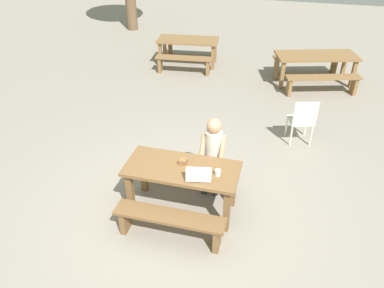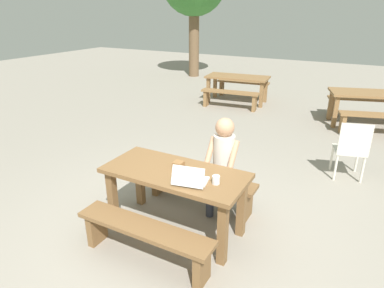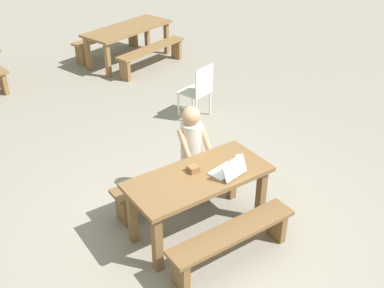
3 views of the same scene
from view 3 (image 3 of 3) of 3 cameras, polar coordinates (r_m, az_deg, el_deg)
ground_plane at (r=5.64m, az=0.76°, el=-10.32°), size 30.00×30.00×0.00m
picnic_table_front at (r=5.24m, az=0.81°, el=-5.03°), size 1.62×0.74×0.78m
bench_near at (r=5.06m, az=4.93°, el=-11.38°), size 1.51×0.30×0.43m
bench_far at (r=5.85m, az=-2.74°, el=-4.66°), size 1.51×0.30×0.43m
laptop at (r=5.17m, az=4.47°, el=-3.16°), size 0.39×0.34×0.21m
small_pouch at (r=5.20m, az=0.14°, el=-3.05°), size 0.11×0.11×0.07m
coffee_mug at (r=5.37m, az=5.72°, el=-1.86°), size 0.08×0.08×0.09m
person_seated at (r=5.74m, az=0.12°, el=-0.40°), size 0.37×0.39×1.27m
plastic_chair at (r=7.82m, az=0.78°, el=6.56°), size 0.54×0.54×0.93m
picnic_table_mid at (r=10.32m, az=-7.81°, el=13.31°), size 2.12×1.34×0.76m
bench_mid_south at (r=9.96m, az=-4.92°, el=11.02°), size 1.79×0.80×0.47m
bench_mid_north at (r=10.88m, az=-10.25°, el=12.39°), size 1.79×0.80×0.47m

